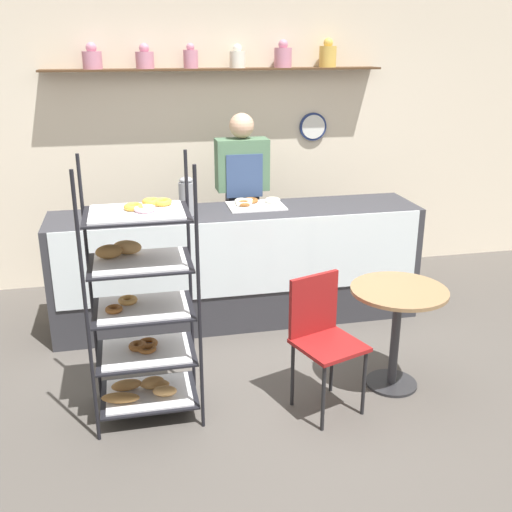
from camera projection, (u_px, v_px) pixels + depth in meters
The scene contains 9 objects.
ground_plane at pixel (268, 384), 4.17m from camera, with size 14.00×14.00×0.00m, color #4C4742.
back_wall at pixel (216, 140), 5.76m from camera, with size 10.00×0.30×2.70m.
display_counter at pixel (238, 266), 5.02m from camera, with size 3.02×0.63×0.96m.
pastry_rack at pixel (141, 311), 3.65m from camera, with size 0.65×0.49×1.64m.
person_worker at pixel (242, 200), 5.36m from camera, with size 0.46×0.23×1.68m.
cafe_table at pixel (397, 314), 3.99m from camera, with size 0.64×0.64×0.72m.
cafe_chair at pixel (321, 329), 3.78m from camera, with size 0.48×0.48×0.88m.
coffee_carafe at pixel (187, 196), 4.69m from camera, with size 0.12×0.12×0.31m.
donut_tray_counter at pixel (252, 203), 5.00m from camera, with size 0.46×0.35×0.05m.
Camera 1 is at (-0.85, -3.53, 2.24)m, focal length 42.00 mm.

